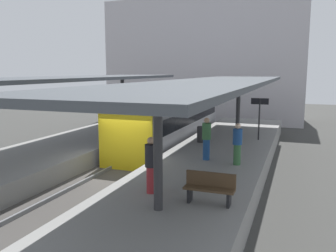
{
  "coord_description": "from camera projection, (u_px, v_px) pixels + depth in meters",
  "views": [
    {
      "loc": [
        7.14,
        -13.16,
        4.63
      ],
      "look_at": [
        0.7,
        4.2,
        1.73
      ],
      "focal_mm": 37.87,
      "sensor_mm": 36.0,
      "label": 1
    }
  ],
  "objects": [
    {
      "name": "ground_plane",
      "position": [
        119.0,
        178.0,
        15.36
      ],
      "size": [
        80.0,
        80.0,
        0.0
      ],
      "primitive_type": "plane",
      "color": "#383835"
    },
    {
      "name": "platform_left",
      "position": [
        47.0,
        160.0,
        16.59
      ],
      "size": [
        4.4,
        28.0,
        1.0
      ],
      "primitive_type": "cube",
      "color": "gray",
      "rests_on": "ground_plane"
    },
    {
      "name": "platform_right",
      "position": [
        205.0,
        176.0,
        13.98
      ],
      "size": [
        4.4,
        28.0,
        1.0
      ],
      "primitive_type": "cube",
      "color": "gray",
      "rests_on": "ground_plane"
    },
    {
      "name": "track_ballast",
      "position": [
        119.0,
        176.0,
        15.35
      ],
      "size": [
        3.2,
        28.0,
        0.2
      ],
      "primitive_type": "cube",
      "color": "#423F3D",
      "rests_on": "ground_plane"
    },
    {
      "name": "rail_near_side",
      "position": [
        105.0,
        171.0,
        15.57
      ],
      "size": [
        0.08,
        28.0,
        0.14
      ],
      "primitive_type": "cube",
      "color": "slate",
      "rests_on": "track_ballast"
    },
    {
      "name": "rail_far_side",
      "position": [
        134.0,
        174.0,
        15.07
      ],
      "size": [
        0.08,
        28.0,
        0.14
      ],
      "primitive_type": "cube",
      "color": "slate",
      "rests_on": "track_ballast"
    },
    {
      "name": "commuter_train",
      "position": [
        171.0,
        119.0,
        21.24
      ],
      "size": [
        2.78,
        12.11,
        3.1
      ],
      "color": "#ADADB2",
      "rests_on": "track_ballast"
    },
    {
      "name": "canopy_left",
      "position": [
        62.0,
        80.0,
        17.31
      ],
      "size": [
        4.18,
        21.0,
        3.32
      ],
      "color": "#333335",
      "rests_on": "platform_left"
    },
    {
      "name": "canopy_right",
      "position": [
        214.0,
        83.0,
        14.72
      ],
      "size": [
        4.18,
        21.0,
        3.23
      ],
      "color": "#333335",
      "rests_on": "platform_right"
    },
    {
      "name": "platform_bench",
      "position": [
        210.0,
        187.0,
        9.73
      ],
      "size": [
        1.4,
        0.41,
        0.86
      ],
      "color": "black",
      "rests_on": "platform_right"
    },
    {
      "name": "platform_sign",
      "position": [
        260.0,
        109.0,
        18.5
      ],
      "size": [
        0.9,
        0.08,
        2.21
      ],
      "color": "#262628",
      "rests_on": "platform_right"
    },
    {
      "name": "litter_bin",
      "position": [
        201.0,
        134.0,
        18.13
      ],
      "size": [
        0.44,
        0.44,
        0.8
      ],
      "primitive_type": "cylinder",
      "color": "#2D2D30",
      "rests_on": "platform_right"
    },
    {
      "name": "passenger_near_bench",
      "position": [
        237.0,
        143.0,
        13.68
      ],
      "size": [
        0.36,
        0.36,
        1.63
      ],
      "color": "#386B3D",
      "rests_on": "platform_right"
    },
    {
      "name": "passenger_mid_platform",
      "position": [
        206.0,
        138.0,
        14.45
      ],
      "size": [
        0.36,
        0.36,
        1.75
      ],
      "color": "navy",
      "rests_on": "platform_right"
    },
    {
      "name": "passenger_far_end",
      "position": [
        151.0,
        164.0,
        10.51
      ],
      "size": [
        0.36,
        0.36,
        1.7
      ],
      "color": "maroon",
      "rests_on": "platform_right"
    },
    {
      "name": "station_building_backdrop",
      "position": [
        205.0,
        61.0,
        33.51
      ],
      "size": [
        18.0,
        6.0,
        11.0
      ],
      "primitive_type": "cube",
      "color": "#B7B2B7",
      "rests_on": "ground_plane"
    }
  ]
}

